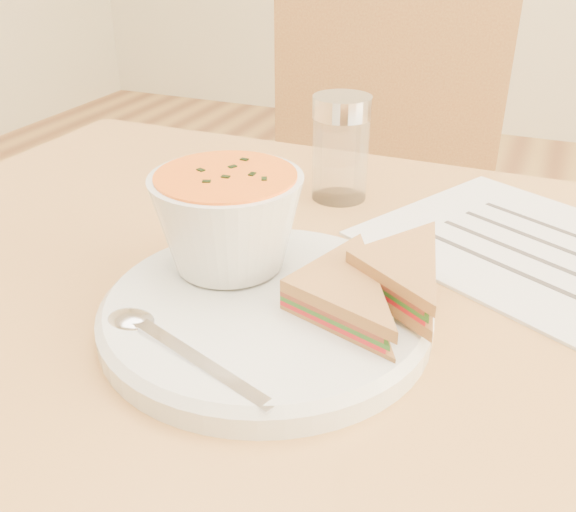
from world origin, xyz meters
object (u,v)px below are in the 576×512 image
at_px(plate, 266,313).
at_px(condiment_shaker, 340,148).
at_px(chair_far, 363,273).
at_px(soup_bowl, 228,226).

height_order(plate, condiment_shaker, condiment_shaker).
xyz_separation_m(chair_far, condiment_shaker, (0.06, -0.33, 0.34)).
bearing_deg(plate, chair_far, 98.33).
bearing_deg(plate, soup_bowl, 144.02).
relative_size(soup_bowl, condiment_shaker, 1.08).
relative_size(plate, condiment_shaker, 2.25).
height_order(soup_bowl, condiment_shaker, condiment_shaker).
distance_m(chair_far, plate, 0.66).
xyz_separation_m(plate, soup_bowl, (-0.05, 0.04, 0.05)).
xyz_separation_m(soup_bowl, condiment_shaker, (0.02, 0.22, -0.00)).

